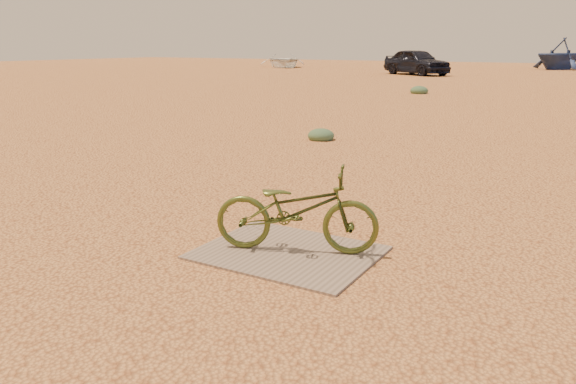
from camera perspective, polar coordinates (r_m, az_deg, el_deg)
The scene contains 8 objects.
ground at distance 5.40m, azimuth 7.19°, elevation -6.14°, with size 120.00×120.00×0.00m, color #D7924E.
plywood_board at distance 5.33m, azimuth 0.00°, elevation -6.16°, with size 1.61×1.27×0.02m, color #85705C.
bicycle at distance 5.22m, azimuth 0.87°, elevation -1.82°, with size 0.53×1.53×0.81m, color #47531E.
car at distance 37.72m, azimuth 12.92°, elevation 12.77°, with size 1.94×4.82×1.64m, color black.
boat_near_left at distance 48.84m, azimuth -0.48°, elevation 13.21°, with size 3.87×5.42×1.12m, color silver.
boat_far_left at distance 49.11m, azimuth 25.89°, elevation 12.54°, with size 3.98×4.61×2.42m, color navy.
kale_a at distance 11.69m, azimuth 3.36°, elevation 5.33°, with size 0.55×0.55×0.30m, color #507149.
kale_c at distance 23.40m, azimuth 13.17°, elevation 9.72°, with size 0.71×0.71×0.39m, color #507149.
Camera 1 is at (1.96, -4.65, 1.92)m, focal length 35.00 mm.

